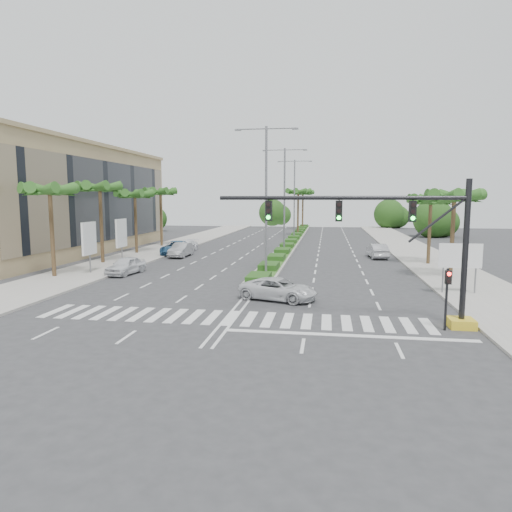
{
  "coord_description": "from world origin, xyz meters",
  "views": [
    {
      "loc": [
        4.93,
        -22.95,
        6.26
      ],
      "look_at": [
        0.94,
        2.63,
        3.0
      ],
      "focal_mm": 32.0,
      "sensor_mm": 36.0,
      "label": 1
    }
  ],
  "objects": [
    {
      "name": "footpath_right",
      "position": [
        15.2,
        20.0,
        0.07
      ],
      "size": [
        6.0,
        120.0,
        0.15
      ],
      "primitive_type": "cube",
      "color": "gray",
      "rests_on": "ground"
    },
    {
      "name": "car_right",
      "position": [
        10.26,
        26.55,
        0.76
      ],
      "size": [
        2.08,
        4.76,
        1.52
      ],
      "primitive_type": "imported",
      "rotation": [
        0.0,
        0.0,
        3.25
      ],
      "color": "#BABABF",
      "rests_on": "ground"
    },
    {
      "name": "median_grass",
      "position": [
        0.0,
        45.0,
        0.22
      ],
      "size": [
        1.8,
        75.0,
        0.04
      ],
      "primitive_type": "cube",
      "color": "#2C531C",
      "rests_on": "median"
    },
    {
      "name": "car_parked_a",
      "position": [
        -11.56,
        12.41,
        0.73
      ],
      "size": [
        2.28,
        4.5,
        1.47
      ],
      "primitive_type": "imported",
      "rotation": [
        0.0,
        0.0,
        -0.13
      ],
      "color": "silver",
      "rests_on": "ground"
    },
    {
      "name": "car_parked_b",
      "position": [
        -10.66,
        24.25,
        0.76
      ],
      "size": [
        1.64,
        4.61,
        1.51
      ],
      "primitive_type": "imported",
      "rotation": [
        0.0,
        0.0,
        -0.01
      ],
      "color": "#A3A3A7",
      "rests_on": "ground"
    },
    {
      "name": "billboard_near",
      "position": [
        -14.5,
        12.0,
        2.96
      ],
      "size": [
        0.18,
        2.1,
        4.35
      ],
      "color": "slate",
      "rests_on": "ground"
    },
    {
      "name": "palm_left_far",
      "position": [
        -16.5,
        26.0,
        6.5
      ],
      "size": [
        4.57,
        4.68,
        7.35
      ],
      "color": "brown",
      "rests_on": "ground"
    },
    {
      "name": "streetlight_far",
      "position": [
        0.0,
        46.0,
        6.81
      ],
      "size": [
        5.1,
        0.25,
        12.0
      ],
      "color": "slate",
      "rests_on": "ground"
    },
    {
      "name": "palm_left_mid",
      "position": [
        -16.5,
        18.0,
        7.08
      ],
      "size": [
        4.57,
        4.68,
        7.95
      ],
      "color": "brown",
      "rests_on": "ground"
    },
    {
      "name": "signal_gantry",
      "position": [
        9.27,
        -0.0,
        3.46
      ],
      "size": [
        12.6,
        1.2,
        7.2
      ],
      "color": "gold",
      "rests_on": "ground"
    },
    {
      "name": "palm_left_end",
      "position": [
        -16.5,
        34.0,
        6.88
      ],
      "size": [
        4.57,
        4.68,
        7.75
      ],
      "color": "brown",
      "rests_on": "ground"
    },
    {
      "name": "palm_left_near",
      "position": [
        -16.5,
        10.0,
        6.69
      ],
      "size": [
        4.57,
        4.68,
        7.55
      ],
      "color": "brown",
      "rests_on": "ground"
    },
    {
      "name": "billboard_far",
      "position": [
        -14.5,
        18.0,
        2.96
      ],
      "size": [
        0.18,
        2.1,
        4.35
      ],
      "color": "slate",
      "rests_on": "ground"
    },
    {
      "name": "car_crossing",
      "position": [
        2.01,
        4.78,
        0.68
      ],
      "size": [
        5.32,
        3.6,
        1.35
      ],
      "primitive_type": "imported",
      "rotation": [
        0.0,
        0.0,
        1.27
      ],
      "color": "silver",
      "rests_on": "ground"
    },
    {
      "name": "car_parked_c",
      "position": [
        -11.8,
        26.01,
        0.77
      ],
      "size": [
        2.78,
        5.64,
        1.54
      ],
      "primitive_type": "imported",
      "rotation": [
        0.0,
        0.0,
        0.04
      ],
      "color": "#2D5C8A",
      "rests_on": "ground"
    },
    {
      "name": "palm_median_a",
      "position": [
        0.0,
        55.0,
        7.17
      ],
      "size": [
        4.57,
        4.68,
        8.05
      ],
      "color": "brown",
      "rests_on": "ground"
    },
    {
      "name": "streetlight_mid",
      "position": [
        0.0,
        30.0,
        6.81
      ],
      "size": [
        5.1,
        0.25,
        12.0
      ],
      "color": "slate",
      "rests_on": "ground"
    },
    {
      "name": "direction_sign",
      "position": [
        13.5,
        7.99,
        2.45
      ],
      "size": [
        2.7,
        0.11,
        3.4
      ],
      "color": "slate",
      "rests_on": "ground"
    },
    {
      "name": "palm_right_far",
      "position": [
        14.5,
        22.0,
        5.91
      ],
      "size": [
        4.57,
        4.68,
        6.75
      ],
      "color": "brown",
      "rests_on": "ground"
    },
    {
      "name": "median",
      "position": [
        0.0,
        45.0,
        0.1
      ],
      "size": [
        2.2,
        75.0,
        0.2
      ],
      "primitive_type": "cube",
      "color": "gray",
      "rests_on": "ground"
    },
    {
      "name": "streetlight_near",
      "position": [
        0.0,
        14.0,
        6.81
      ],
      "size": [
        5.1,
        0.25,
        12.0
      ],
      "color": "slate",
      "rests_on": "ground"
    },
    {
      "name": "pedestrian_signal",
      "position": [
        10.6,
        -0.68,
        2.04
      ],
      "size": [
        0.28,
        0.36,
        3.0
      ],
      "color": "black",
      "rests_on": "ground"
    },
    {
      "name": "footpath_left",
      "position": [
        -15.2,
        20.0,
        0.07
      ],
      "size": [
        6.0,
        120.0,
        0.15
      ],
      "primitive_type": "cube",
      "color": "gray",
      "rests_on": "ground"
    },
    {
      "name": "ground",
      "position": [
        0.0,
        0.0,
        0.0
      ],
      "size": [
        160.0,
        160.0,
        0.0
      ],
      "primitive_type": "plane",
      "color": "#333335",
      "rests_on": "ground"
    },
    {
      "name": "building",
      "position": [
        -26.0,
        26.0,
        6.0
      ],
      "size": [
        12.0,
        36.0,
        12.0
      ],
      "primitive_type": "cube",
      "color": "tan",
      "rests_on": "ground"
    },
    {
      "name": "palm_median_b",
      "position": [
        0.0,
        70.0,
        7.17
      ],
      "size": [
        4.57,
        4.68,
        8.05
      ],
      "color": "brown",
      "rests_on": "ground"
    },
    {
      "name": "car_parked_d",
      "position": [
        -11.8,
        29.49,
        0.66
      ],
      "size": [
        2.36,
        4.73,
        1.32
      ],
      "primitive_type": "imported",
      "rotation": [
        0.0,
        0.0,
        -0.11
      ],
      "color": "white",
      "rests_on": "ground"
    },
    {
      "name": "palm_right_near",
      "position": [
        14.5,
        14.0,
        6.2
      ],
      "size": [
        4.57,
        4.68,
        7.05
      ],
      "color": "brown",
      "rests_on": "ground"
    }
  ]
}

